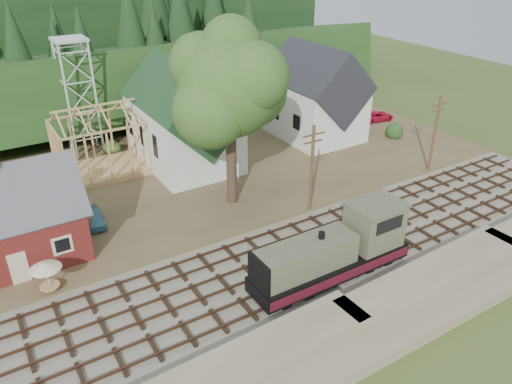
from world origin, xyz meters
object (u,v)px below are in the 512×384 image
locomotive (337,251)px  car_red (377,116)px  car_blue (94,217)px  patio_set (45,267)px

locomotive → car_red: bearing=41.2°
car_blue → patio_set: (-5.00, -7.03, 1.35)m
locomotive → patio_set: size_ratio=5.19×
patio_set → locomotive: bearing=-25.8°
locomotive → patio_set: 19.55m
locomotive → patio_set: (-17.60, 8.50, 0.14)m
locomotive → car_blue: locomotive is taller
car_blue → car_red: (37.56, 6.33, -0.02)m
car_blue → car_red: 38.09m
car_red → car_blue: bearing=108.9°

